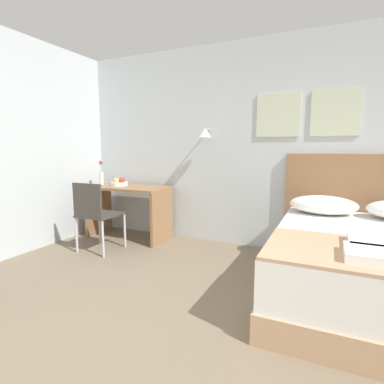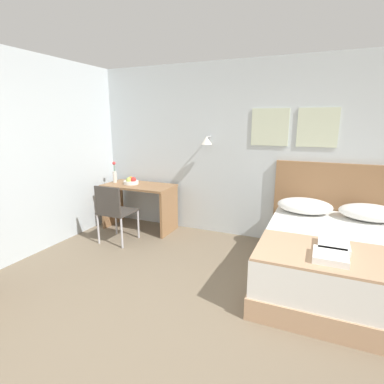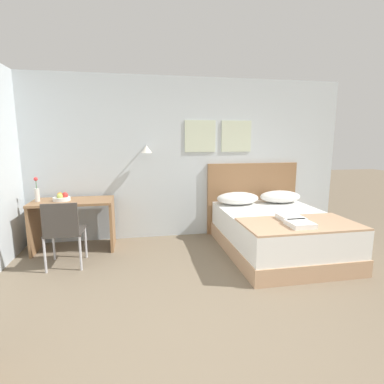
# 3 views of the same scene
# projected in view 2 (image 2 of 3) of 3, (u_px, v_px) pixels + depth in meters

# --- Properties ---
(ground_plane) EXTENTS (24.00, 24.00, 0.00)m
(ground_plane) POSITION_uv_depth(u_px,v_px,m) (152.00, 358.00, 2.32)
(ground_plane) COLOR #756651
(wall_back) EXTENTS (5.70, 0.31, 2.65)m
(wall_back) POSITION_uv_depth(u_px,v_px,m) (246.00, 152.00, 4.51)
(wall_back) COLOR silver
(wall_back) RESTS_ON ground_plane
(bed) EXTENTS (1.51, 1.98, 0.59)m
(bed) POSITION_uv_depth(u_px,v_px,m) (334.00, 261.00, 3.29)
(bed) COLOR tan
(bed) RESTS_ON ground_plane
(headboard) EXTENTS (1.63, 0.06, 1.24)m
(headboard) POSITION_uv_depth(u_px,v_px,m) (335.00, 208.00, 4.12)
(headboard) COLOR #8E6642
(headboard) RESTS_ON ground_plane
(pillow_left) EXTENTS (0.70, 0.46, 0.20)m
(pillow_left) POSITION_uv_depth(u_px,v_px,m) (305.00, 206.00, 3.98)
(pillow_left) COLOR white
(pillow_left) RESTS_ON bed
(pillow_right) EXTENTS (0.70, 0.46, 0.20)m
(pillow_right) POSITION_uv_depth(u_px,v_px,m) (370.00, 213.00, 3.68)
(pillow_right) COLOR white
(pillow_right) RESTS_ON bed
(throw_blanket) EXTENTS (1.46, 0.79, 0.02)m
(throw_blanket) POSITION_uv_depth(u_px,v_px,m) (339.00, 256.00, 2.70)
(throw_blanket) COLOR tan
(throw_blanket) RESTS_ON bed
(folded_towel_near_foot) EXTENTS (0.28, 0.35, 0.06)m
(folded_towel_near_foot) POSITION_uv_depth(u_px,v_px,m) (334.00, 245.00, 2.84)
(folded_towel_near_foot) COLOR white
(folded_towel_near_foot) RESTS_ON throw_blanket
(folded_towel_mid_bed) EXTENTS (0.29, 0.30, 0.06)m
(folded_towel_mid_bed) POSITION_uv_depth(u_px,v_px,m) (330.00, 256.00, 2.60)
(folded_towel_mid_bed) COLOR white
(folded_towel_mid_bed) RESTS_ON throw_blanket
(desk) EXTENTS (1.16, 0.60, 0.76)m
(desk) POSITION_uv_depth(u_px,v_px,m) (139.00, 198.00, 4.99)
(desk) COLOR #8E6642
(desk) RESTS_ON ground_plane
(desk_chair) EXTENTS (0.46, 0.46, 0.88)m
(desk_chair) POSITION_uv_depth(u_px,v_px,m) (113.00, 209.00, 4.37)
(desk_chair) COLOR #3D3833
(desk_chair) RESTS_ON ground_plane
(fruit_bowl) EXTENTS (0.24, 0.24, 0.13)m
(fruit_bowl) POSITION_uv_depth(u_px,v_px,m) (131.00, 181.00, 4.98)
(fruit_bowl) COLOR silver
(fruit_bowl) RESTS_ON desk
(flower_vase) EXTENTS (0.07, 0.07, 0.36)m
(flower_vase) POSITION_uv_depth(u_px,v_px,m) (115.00, 174.00, 5.09)
(flower_vase) COLOR silver
(flower_vase) RESTS_ON desk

